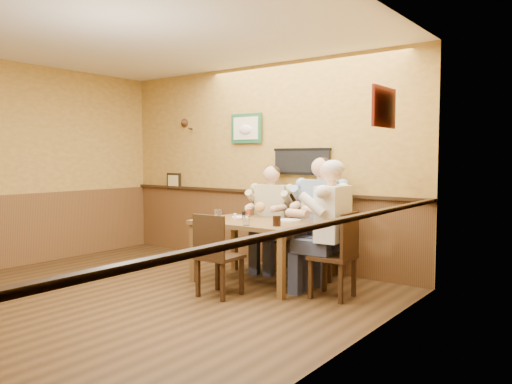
# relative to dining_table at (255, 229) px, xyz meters

# --- Properties ---
(room) EXTENTS (5.02, 5.03, 2.81)m
(room) POSITION_rel_dining_table_xyz_m (-0.55, -1.33, 1.03)
(room) COLOR #301F0E
(room) RESTS_ON ground
(dining_table) EXTENTS (1.40, 0.90, 0.75)m
(dining_table) POSITION_rel_dining_table_xyz_m (0.00, 0.00, 0.00)
(dining_table) COLOR brown
(dining_table) RESTS_ON ground
(chair_back_left) EXTENTS (0.49, 0.49, 0.88)m
(chair_back_left) POSITION_rel_dining_table_xyz_m (-0.28, 0.74, -0.22)
(chair_back_left) COLOR #322010
(chair_back_left) RESTS_ON ground
(chair_back_right) EXTENTS (0.50, 0.50, 0.95)m
(chair_back_right) POSITION_rel_dining_table_xyz_m (0.51, 0.69, -0.19)
(chair_back_right) COLOR #322010
(chair_back_right) RESTS_ON ground
(chair_right_end) EXTENTS (0.45, 0.45, 0.93)m
(chair_right_end) POSITION_rel_dining_table_xyz_m (1.03, 0.01, -0.19)
(chair_right_end) COLOR #322010
(chair_right_end) RESTS_ON ground
(chair_near_side) EXTENTS (0.44, 0.44, 0.90)m
(chair_near_side) POSITION_rel_dining_table_xyz_m (0.02, -0.67, -0.21)
(chair_near_side) COLOR #322010
(chair_near_side) RESTS_ON ground
(diner_tan_shirt) EXTENTS (0.70, 0.70, 1.25)m
(diner_tan_shirt) POSITION_rel_dining_table_xyz_m (-0.28, 0.74, -0.03)
(diner_tan_shirt) COLOR beige
(diner_tan_shirt) RESTS_ON ground
(diner_blue_polo) EXTENTS (0.71, 0.71, 1.35)m
(diner_blue_polo) POSITION_rel_dining_table_xyz_m (0.51, 0.69, 0.02)
(diner_blue_polo) COLOR #7A96B8
(diner_blue_polo) RESTS_ON ground
(diner_white_elder) EXTENTS (0.65, 0.65, 1.33)m
(diner_white_elder) POSITION_rel_dining_table_xyz_m (1.03, 0.01, 0.01)
(diner_white_elder) COLOR white
(diner_white_elder) RESTS_ON ground
(water_glass_left) EXTENTS (0.09, 0.09, 0.13)m
(water_glass_left) POSITION_rel_dining_table_xyz_m (-0.35, -0.26, 0.16)
(water_glass_left) COLOR white
(water_glass_left) RESTS_ON dining_table
(water_glass_mid) EXTENTS (0.09, 0.09, 0.11)m
(water_glass_mid) POSITION_rel_dining_table_xyz_m (0.16, -0.37, 0.15)
(water_glass_mid) COLOR white
(water_glass_mid) RESTS_ON dining_table
(cola_tumbler) EXTENTS (0.11, 0.11, 0.12)m
(cola_tumbler) POSITION_rel_dining_table_xyz_m (0.46, -0.21, 0.15)
(cola_tumbler) COLOR black
(cola_tumbler) RESTS_ON dining_table
(hot_sauce_bottle) EXTENTS (0.04, 0.04, 0.16)m
(hot_sauce_bottle) POSITION_rel_dining_table_xyz_m (-0.07, -0.04, 0.17)
(hot_sauce_bottle) COLOR red
(hot_sauce_bottle) RESTS_ON dining_table
(salt_shaker) EXTENTS (0.04, 0.04, 0.08)m
(salt_shaker) POSITION_rel_dining_table_xyz_m (-0.27, -0.05, 0.13)
(salt_shaker) COLOR white
(salt_shaker) RESTS_ON dining_table
(pepper_shaker) EXTENTS (0.05, 0.05, 0.10)m
(pepper_shaker) POSITION_rel_dining_table_xyz_m (-0.20, 0.03, 0.14)
(pepper_shaker) COLOR black
(pepper_shaker) RESTS_ON dining_table
(plate_far_left) EXTENTS (0.28, 0.28, 0.02)m
(plate_far_left) POSITION_rel_dining_table_xyz_m (-0.33, 0.14, 0.10)
(plate_far_left) COLOR white
(plate_far_left) RESTS_ON dining_table
(plate_far_right) EXTENTS (0.31, 0.31, 0.02)m
(plate_far_right) POSITION_rel_dining_table_xyz_m (0.33, 0.26, 0.10)
(plate_far_right) COLOR white
(plate_far_right) RESTS_ON dining_table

